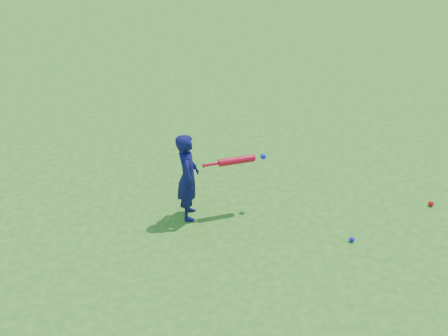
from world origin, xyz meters
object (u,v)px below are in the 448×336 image
(child, at_px, (188,177))
(ground_ball_blue, at_px, (352,239))
(ground_ball_red, at_px, (431,204))
(bat_swing, at_px, (239,160))

(child, bearing_deg, ground_ball_blue, -108.79)
(child, height_order, ground_ball_red, child)
(child, relative_size, ground_ball_red, 16.09)
(ground_ball_blue, distance_m, bat_swing, 1.78)
(ground_ball_red, xyz_separation_m, ground_ball_blue, (-1.34, -0.75, -0.00))
(child, distance_m, ground_ball_blue, 2.27)
(child, bearing_deg, ground_ball_red, -89.54)
(child, relative_size, bat_swing, 1.43)
(bat_swing, bearing_deg, child, 175.36)
(child, xyz_separation_m, ground_ball_blue, (2.08, -0.67, -0.58))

